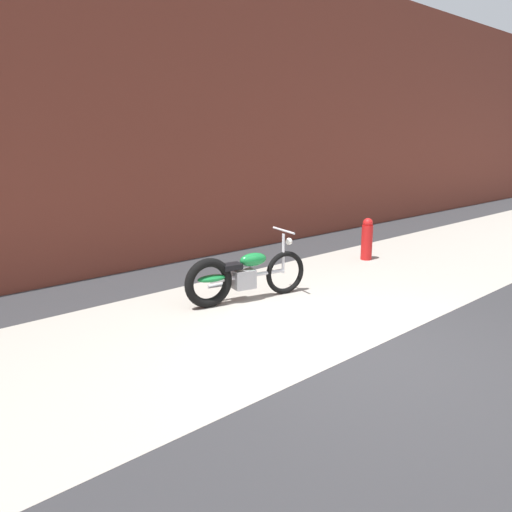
{
  "coord_description": "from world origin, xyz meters",
  "views": [
    {
      "loc": [
        -4.33,
        -3.06,
        2.39
      ],
      "look_at": [
        0.12,
        1.99,
        0.75
      ],
      "focal_mm": 34.29,
      "sensor_mm": 36.0,
      "label": 1
    }
  ],
  "objects": [
    {
      "name": "sidewalk_slab",
      "position": [
        0.0,
        1.75,
        0.0
      ],
      "size": [
        36.0,
        3.5,
        0.01
      ],
      "primitive_type": "cube",
      "color": "#9E998E",
      "rests_on": "ground"
    },
    {
      "name": "fire_hydrant",
      "position": [
        3.61,
        2.62,
        0.42
      ],
      "size": [
        0.22,
        0.22,
        0.84
      ],
      "color": "red",
      "rests_on": "ground"
    },
    {
      "name": "motorcycle_green",
      "position": [
        0.06,
        2.3,
        0.4
      ],
      "size": [
        1.98,
        0.71,
        1.03
      ],
      "rotation": [
        0.0,
        0.0,
        -0.21
      ],
      "color": "black",
      "rests_on": "ground"
    },
    {
      "name": "brick_building_wall",
      "position": [
        0.0,
        5.2,
        2.98
      ],
      "size": [
        36.0,
        0.5,
        5.95
      ],
      "primitive_type": "cube",
      "color": "brown",
      "rests_on": "ground"
    },
    {
      "name": "ground_plane",
      "position": [
        0.0,
        0.0,
        0.0
      ],
      "size": [
        80.0,
        80.0,
        0.0
      ],
      "primitive_type": "plane",
      "color": "#2D2D30"
    }
  ]
}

